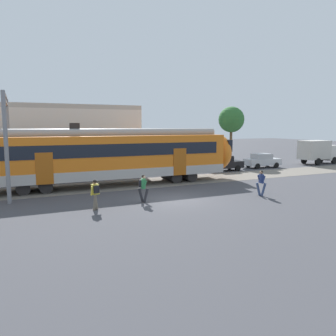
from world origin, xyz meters
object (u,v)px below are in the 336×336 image
Objects in this scene: pedestrian_yellow at (95,192)px; parked_car_black at (223,163)px; pedestrian_navy at (261,181)px; box_truck at (318,151)px; parked_car_silver at (262,161)px; pedestrian_green at (143,186)px.

pedestrian_yellow reaches higher than parked_car_black.
pedestrian_yellow and pedestrian_navy have the same top height.
parked_car_black is 0.76× the size of box_truck.
pedestrian_navy is at bearing -4.41° from pedestrian_yellow.
box_truck is at bearing 0.49° from parked_car_silver.
pedestrian_navy is 0.41× the size of parked_car_silver.
pedestrian_yellow is 1.00× the size of pedestrian_navy.
pedestrian_yellow is 18.42m from parked_car_black.
parked_car_black is at bearing 34.45° from pedestrian_yellow.
parked_car_silver is 0.76× the size of box_truck.
pedestrian_navy is at bearing -112.38° from parked_car_black.
box_truck is (13.84, 0.39, 0.79)m from parked_car_black.
pedestrian_yellow is 0.31× the size of box_truck.
pedestrian_navy is 12.15m from parked_car_black.
pedestrian_navy is 21.83m from box_truck.
pedestrian_navy is (10.56, -0.81, -0.03)m from pedestrian_yellow.
parked_car_silver is (20.53, 10.73, -0.21)m from pedestrian_yellow.
parked_car_black is 1.00× the size of parked_car_silver.
parked_car_silver is 8.54m from box_truck.
pedestrian_green is at bearing -141.32° from parked_car_black.
box_truck reaches higher than pedestrian_navy.
pedestrian_navy is 0.41× the size of parked_car_black.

